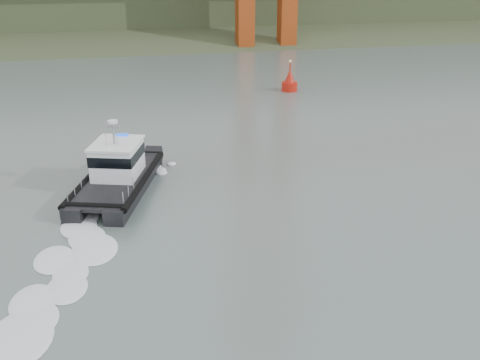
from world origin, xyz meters
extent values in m
plane|color=#52625E|center=(0.00, 0.00, 0.00)|extent=(400.00, 400.00, 0.00)
cube|color=#304024|center=(0.00, 92.00, 0.00)|extent=(500.00, 44.72, 16.25)
cube|color=black|center=(-7.47, 14.47, 0.43)|extent=(4.68, 11.01, 1.22)
cube|color=black|center=(-4.87, 13.63, 0.43)|extent=(4.68, 11.01, 1.22)
cube|color=black|center=(-6.32, 13.57, 0.91)|extent=(6.82, 10.40, 0.25)
cube|color=white|center=(-6.01, 14.54, 2.20)|extent=(4.01, 4.41, 2.33)
cube|color=black|center=(-6.01, 14.54, 2.62)|extent=(4.09, 4.48, 0.76)
cube|color=white|center=(-6.01, 14.54, 3.44)|extent=(4.27, 4.66, 0.16)
cylinder|color=gray|center=(-6.11, 14.25, 4.28)|extent=(0.16, 0.16, 1.82)
cylinder|color=white|center=(-6.11, 14.25, 5.14)|extent=(0.71, 0.71, 0.18)
cylinder|color=#B3180C|center=(15.62, 41.05, 0.44)|extent=(1.97, 1.97, 1.31)
cone|color=#B3180C|center=(15.62, 41.05, 1.75)|extent=(1.53, 1.53, 1.97)
cylinder|color=#B3180C|center=(15.62, 41.05, 3.06)|extent=(0.17, 0.17, 1.09)
sphere|color=#E5D87F|center=(15.62, 41.05, 3.72)|extent=(0.33, 0.33, 0.33)
camera|label=1|loc=(-5.56, -22.54, 15.74)|focal=40.00mm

